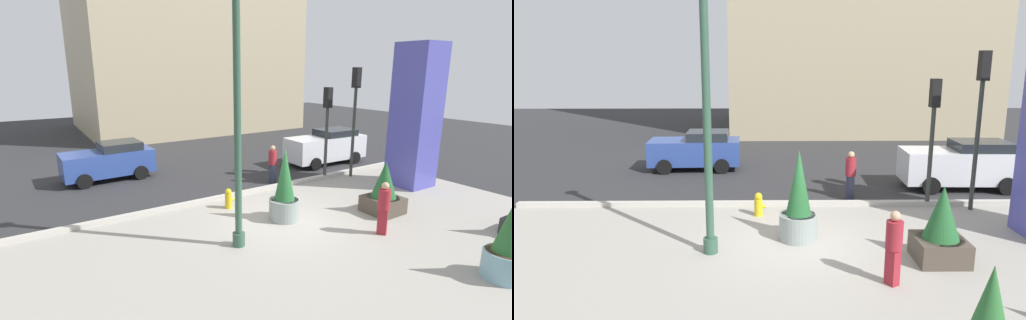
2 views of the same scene
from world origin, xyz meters
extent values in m
plane|color=#2D2D30|center=(0.00, 4.00, 0.00)|extent=(60.00, 60.00, 0.00)
cube|color=#9E998E|center=(0.00, -2.00, 0.00)|extent=(18.00, 10.00, 0.02)
cube|color=#B7B2A8|center=(0.00, 3.12, 0.08)|extent=(18.00, 0.24, 0.16)
cylinder|color=#335642|center=(-2.19, -0.64, 0.20)|extent=(0.36, 0.36, 0.40)
cylinder|color=#335642|center=(-2.19, -0.64, 3.45)|extent=(0.20, 0.20, 6.91)
cube|color=#4C4CAD|center=(7.05, 0.33, 3.02)|extent=(1.55, 1.55, 6.04)
cylinder|color=gray|center=(0.08, 0.21, 0.36)|extent=(1.03, 1.03, 0.72)
cylinder|color=#382819|center=(0.08, 0.21, 0.70)|extent=(0.95, 0.95, 0.04)
cone|color=#235B2D|center=(0.08, 0.21, 1.60)|extent=(0.68, 0.68, 1.75)
cylinder|color=#7AA8B7|center=(2.37, -5.61, 0.36)|extent=(0.99, 0.99, 0.72)
cylinder|color=#382819|center=(2.37, -5.61, 0.70)|extent=(0.91, 0.91, 0.04)
cone|color=#2D6B33|center=(2.37, -5.61, 1.36)|extent=(0.66, 0.66, 1.28)
cube|color=#4C4238|center=(3.39, -1.19, 0.29)|extent=(1.19, 1.19, 0.59)
cylinder|color=#382819|center=(3.39, -1.19, 0.57)|extent=(1.13, 1.13, 0.04)
cone|color=#235B2D|center=(3.39, -1.19, 1.24)|extent=(0.87, 0.87, 1.29)
cylinder|color=gold|center=(-1.01, 2.13, 0.28)|extent=(0.26, 0.26, 0.55)
sphere|color=gold|center=(-1.01, 2.13, 0.63)|extent=(0.24, 0.24, 0.24)
cylinder|color=gold|center=(-0.84, 2.13, 0.30)|extent=(0.12, 0.10, 0.10)
cylinder|color=#333833|center=(4.60, 3.08, 1.64)|extent=(0.14, 0.14, 3.29)
cube|color=black|center=(4.60, 3.08, 3.74)|extent=(0.28, 0.32, 0.90)
sphere|color=red|center=(4.60, 3.25, 3.47)|extent=(0.18, 0.18, 0.18)
cylinder|color=#333833|center=(5.87, 2.65, 2.07)|extent=(0.14, 0.14, 4.14)
cube|color=black|center=(5.87, 2.65, 4.59)|extent=(0.28, 0.32, 0.90)
sphere|color=red|center=(5.87, 2.82, 4.86)|extent=(0.18, 0.18, 0.18)
cube|color=#2D4793|center=(-3.89, 8.40, 0.80)|extent=(3.99, 1.94, 1.05)
cube|color=#1E2328|center=(-3.30, 8.43, 1.51)|extent=(1.83, 1.64, 0.37)
cylinder|color=black|center=(-5.07, 7.46, 0.32)|extent=(0.65, 0.25, 0.64)
cylinder|color=black|center=(-5.14, 9.25, 0.32)|extent=(0.65, 0.25, 0.64)
cylinder|color=black|center=(-2.64, 7.56, 0.32)|extent=(0.65, 0.25, 0.64)
cylinder|color=black|center=(-2.71, 9.34, 0.32)|extent=(0.65, 0.25, 0.64)
cube|color=silver|center=(6.57, 5.20, 0.87)|extent=(4.44, 1.87, 1.20)
cube|color=#1E2328|center=(7.23, 5.18, 1.64)|extent=(2.02, 1.58, 0.34)
cylinder|color=black|center=(5.19, 4.38, 0.32)|extent=(0.65, 0.24, 0.64)
cylinder|color=black|center=(5.24, 6.11, 0.32)|extent=(0.65, 0.24, 0.64)
cylinder|color=black|center=(7.91, 4.29, 0.32)|extent=(0.65, 0.24, 0.64)
cylinder|color=black|center=(7.96, 6.02, 0.32)|extent=(0.65, 0.24, 0.64)
cube|color=maroon|center=(1.92, -2.36, 0.42)|extent=(0.31, 0.34, 0.83)
cylinder|color=maroon|center=(1.92, -2.36, 1.14)|extent=(0.49, 0.49, 0.62)
sphere|color=tan|center=(1.92, -2.36, 1.57)|extent=(0.22, 0.22, 0.22)
cube|color=#33384C|center=(2.15, 3.83, 0.42)|extent=(0.24, 0.31, 0.84)
cylinder|color=maroon|center=(2.15, 3.83, 1.16)|extent=(0.42, 0.42, 0.63)
sphere|color=tan|center=(2.15, 3.83, 1.59)|extent=(0.23, 0.23, 0.23)
camera|label=1|loc=(-7.10, -9.20, 4.99)|focal=26.08mm
camera|label=2|loc=(-0.83, -11.43, 4.79)|focal=32.10mm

